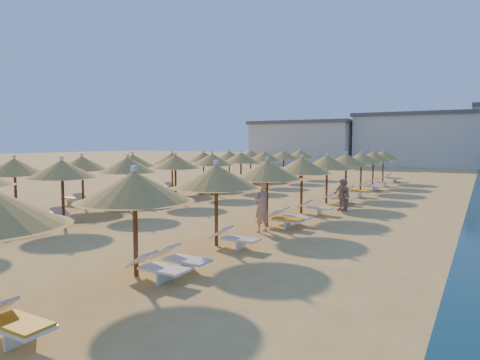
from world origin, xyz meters
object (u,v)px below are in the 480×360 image
Objects in this scene: parasol_row_west at (175,163)px; beachgoer_a at (261,207)px; parasol_row_east at (302,166)px; beachgoer_b at (344,195)px; beachgoer_c at (342,195)px.

parasol_row_west is 9.11m from beachgoer_a.
parasol_row_east is 25.70× the size of beachgoer_b.
beachgoer_b is (8.94, 1.66, -1.42)m from parasol_row_west.
beachgoer_a is at bearing -31.25° from parasol_row_west.
beachgoer_a reaches higher than beachgoer_b.
parasol_row_east reaches higher than beachgoer_a.
parasol_row_east reaches higher than beachgoer_b.
beachgoer_c is (8.85, 1.63, -1.40)m from parasol_row_west.
parasol_row_east is 2.66m from beachgoer_b.
parasol_row_west is 25.70× the size of beachgoer_b.
beachgoer_c reaches higher than beachgoer_b.
beachgoer_b is (1.22, 6.34, -0.18)m from beachgoer_a.
beachgoer_c is (1.13, 6.31, -0.16)m from beachgoer_a.
parasol_row_east is 4.85m from beachgoer_a.
parasol_row_west is at bearing -139.03° from beachgoer_c.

